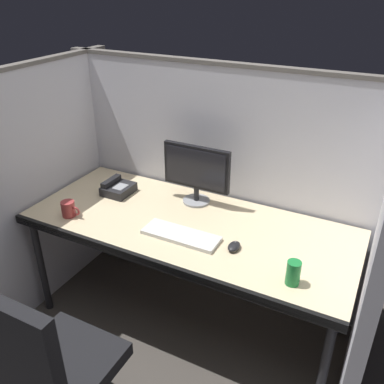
{
  "coord_description": "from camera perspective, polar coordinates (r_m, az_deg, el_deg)",
  "views": [
    {
      "loc": [
        0.95,
        -1.49,
        2.01
      ],
      "look_at": [
        0.0,
        0.35,
        0.92
      ],
      "focal_mm": 38.7,
      "sensor_mm": 36.0,
      "label": 1
    }
  ],
  "objects": [
    {
      "name": "ground_plane",
      "position": [
        2.67,
        -3.68,
        -21.01
      ],
      "size": [
        8.0,
        8.0,
        0.0
      ],
      "primitive_type": "plane",
      "color": "#423D38"
    },
    {
      "name": "cubicle_partition_rear",
      "position": [
        2.72,
        3.82,
        1.02
      ],
      "size": [
        2.21,
        0.06,
        1.57
      ],
      "color": "silver",
      "rests_on": "ground"
    },
    {
      "name": "cubicle_partition_left",
      "position": [
        2.85,
        -19.56,
        0.7
      ],
      "size": [
        0.06,
        1.41,
        1.57
      ],
      "color": "silver",
      "rests_on": "ground"
    },
    {
      "name": "cubicle_partition_right",
      "position": [
        2.08,
        23.49,
        -10.79
      ],
      "size": [
        0.06,
        1.41,
        1.57
      ],
      "color": "silver",
      "rests_on": "ground"
    },
    {
      "name": "desk",
      "position": [
        2.41,
        -0.68,
        -5.46
      ],
      "size": [
        1.9,
        0.8,
        0.74
      ],
      "color": "beige",
      "rests_on": "ground"
    },
    {
      "name": "monitor_center",
      "position": [
        2.51,
        0.61,
        2.95
      ],
      "size": [
        0.43,
        0.17,
        0.37
      ],
      "color": "gray",
      "rests_on": "desk"
    },
    {
      "name": "keyboard_main",
      "position": [
        2.27,
        -1.53,
        -5.98
      ],
      "size": [
        0.43,
        0.15,
        0.02
      ],
      "primitive_type": "cube",
      "color": "silver",
      "rests_on": "desk"
    },
    {
      "name": "computer_mouse",
      "position": [
        2.18,
        5.81,
        -7.47
      ],
      "size": [
        0.06,
        0.1,
        0.04
      ],
      "color": "black",
      "rests_on": "desk"
    },
    {
      "name": "soda_can",
      "position": [
        1.98,
        13.78,
        -10.78
      ],
      "size": [
        0.07,
        0.07,
        0.12
      ],
      "primitive_type": "cylinder",
      "color": "#197233",
      "rests_on": "desk"
    },
    {
      "name": "desk_phone",
      "position": [
        2.74,
        -10.2,
        0.5
      ],
      "size": [
        0.17,
        0.19,
        0.09
      ],
      "color": "black",
      "rests_on": "desk"
    },
    {
      "name": "coffee_mug",
      "position": [
        2.54,
        -16.63,
        -2.25
      ],
      "size": [
        0.13,
        0.08,
        0.09
      ],
      "color": "#993333",
      "rests_on": "desk"
    }
  ]
}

